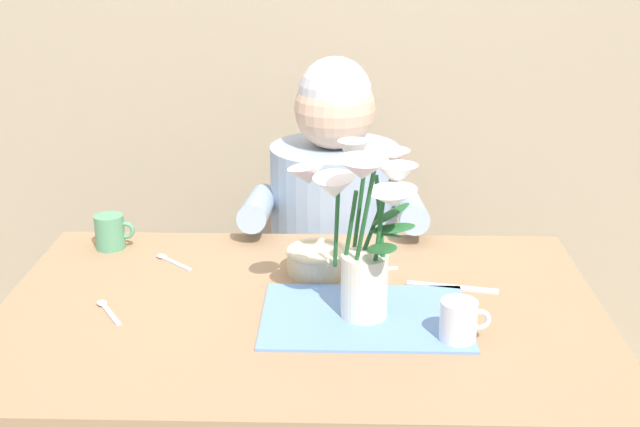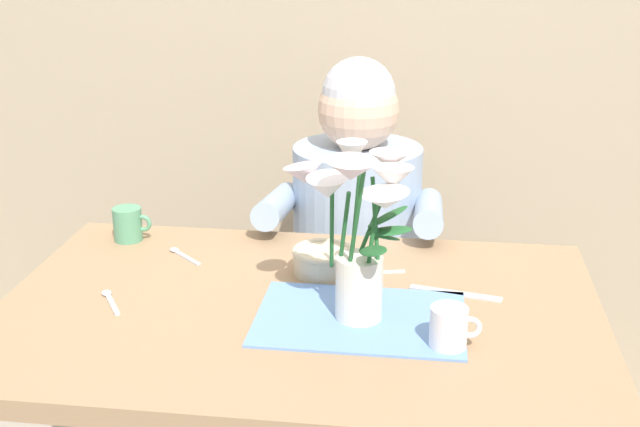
{
  "view_description": "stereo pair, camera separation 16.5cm",
  "coord_description": "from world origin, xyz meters",
  "px_view_note": "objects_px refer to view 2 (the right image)",
  "views": [
    {
      "loc": [
        0.08,
        -1.51,
        1.48
      ],
      "look_at": [
        0.04,
        0.05,
        0.92
      ],
      "focal_mm": 47.33,
      "sensor_mm": 36.0,
      "label": 1
    },
    {
      "loc": [
        0.24,
        -1.49,
        1.48
      ],
      "look_at": [
        0.04,
        0.05,
        0.92
      ],
      "focal_mm": 47.33,
      "sensor_mm": 36.0,
      "label": 2
    }
  ],
  "objects_px": {
    "seated_person": "(356,267)",
    "dinner_knife": "(456,293)",
    "ceramic_bowl": "(323,260)",
    "tea_cup": "(128,224)",
    "flower_vase": "(360,222)",
    "coffee_cup": "(449,328)"
  },
  "relations": [
    {
      "from": "flower_vase",
      "to": "tea_cup",
      "type": "relative_size",
      "value": 3.72
    },
    {
      "from": "ceramic_bowl",
      "to": "coffee_cup",
      "type": "height_order",
      "value": "coffee_cup"
    },
    {
      "from": "seated_person",
      "to": "dinner_knife",
      "type": "relative_size",
      "value": 5.97
    },
    {
      "from": "coffee_cup",
      "to": "tea_cup",
      "type": "bearing_deg",
      "value": 150.07
    },
    {
      "from": "seated_person",
      "to": "dinner_knife",
      "type": "xyz_separation_m",
      "value": [
        0.25,
        -0.52,
        0.18
      ]
    },
    {
      "from": "ceramic_bowl",
      "to": "flower_vase",
      "type": "bearing_deg",
      "value": -65.56
    },
    {
      "from": "ceramic_bowl",
      "to": "tea_cup",
      "type": "xyz_separation_m",
      "value": [
        -0.48,
        0.13,
        0.01
      ]
    },
    {
      "from": "flower_vase",
      "to": "coffee_cup",
      "type": "relative_size",
      "value": 3.72
    },
    {
      "from": "dinner_knife",
      "to": "coffee_cup",
      "type": "relative_size",
      "value": 2.04
    },
    {
      "from": "seated_person",
      "to": "ceramic_bowl",
      "type": "height_order",
      "value": "seated_person"
    },
    {
      "from": "seated_person",
      "to": "flower_vase",
      "type": "height_order",
      "value": "seated_person"
    },
    {
      "from": "tea_cup",
      "to": "ceramic_bowl",
      "type": "bearing_deg",
      "value": -14.99
    },
    {
      "from": "ceramic_bowl",
      "to": "coffee_cup",
      "type": "distance_m",
      "value": 0.4
    },
    {
      "from": "seated_person",
      "to": "ceramic_bowl",
      "type": "relative_size",
      "value": 8.35
    },
    {
      "from": "ceramic_bowl",
      "to": "dinner_knife",
      "type": "bearing_deg",
      "value": -14.64
    },
    {
      "from": "dinner_knife",
      "to": "tea_cup",
      "type": "distance_m",
      "value": 0.79
    },
    {
      "from": "seated_person",
      "to": "tea_cup",
      "type": "relative_size",
      "value": 12.2
    },
    {
      "from": "seated_person",
      "to": "tea_cup",
      "type": "bearing_deg",
      "value": -149.52
    },
    {
      "from": "flower_vase",
      "to": "ceramic_bowl",
      "type": "distance_m",
      "value": 0.29
    },
    {
      "from": "flower_vase",
      "to": "dinner_knife",
      "type": "bearing_deg",
      "value": 36.12
    },
    {
      "from": "seated_person",
      "to": "tea_cup",
      "type": "height_order",
      "value": "seated_person"
    },
    {
      "from": "seated_person",
      "to": "coffee_cup",
      "type": "relative_size",
      "value": 12.2
    }
  ]
}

